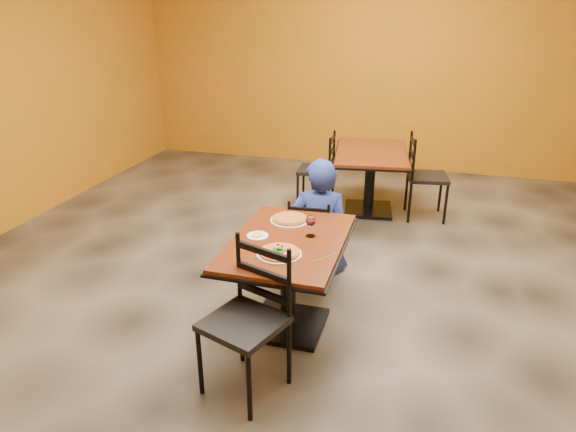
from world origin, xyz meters
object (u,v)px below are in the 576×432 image
(diner, at_px, (319,216))
(table_second, at_px, (371,167))
(chair_main_near, at_px, (244,324))
(side_plate, at_px, (258,236))
(plate_far, at_px, (290,220))
(pizza_far, at_px, (290,218))
(chair_second_left, at_px, (316,170))
(pizza_main, at_px, (279,252))
(wine_glass, at_px, (311,225))
(chair_main_far, at_px, (311,240))
(plate_main, at_px, (279,254))
(table_main, at_px, (288,263))
(chair_second_right, at_px, (428,177))

(diner, bearing_deg, table_second, -110.93)
(chair_main_near, xyz_separation_m, side_plate, (-0.16, 0.74, 0.26))
(chair_main_near, bearing_deg, plate_far, 110.20)
(pizza_far, bearing_deg, plate_far, 45.00)
(table_second, distance_m, pizza_far, 2.29)
(diner, height_order, side_plate, diner)
(chair_second_left, bearing_deg, chair_main_near, 1.86)
(pizza_main, distance_m, wine_glass, 0.39)
(table_second, bearing_deg, plate_far, -98.84)
(chair_main_far, relative_size, plate_main, 2.64)
(diner, xyz_separation_m, pizza_far, (-0.10, -0.64, 0.22))
(chair_second_left, bearing_deg, diner, 10.50)
(pizza_main, bearing_deg, side_plate, 134.99)
(pizza_main, xyz_separation_m, side_plate, (-0.24, 0.24, -0.02))
(diner, height_order, pizza_far, diner)
(side_plate, xyz_separation_m, wine_glass, (0.37, 0.11, 0.08))
(diner, height_order, plate_main, diner)
(chair_main_far, xyz_separation_m, chair_second_left, (-0.39, 1.84, 0.05))
(plate_far, bearing_deg, pizza_far, -135.00)
(chair_main_near, distance_m, wine_glass, 0.94)
(chair_main_near, height_order, wine_glass, chair_main_near)
(table_main, xyz_separation_m, chair_second_right, (0.93, 2.60, -0.07))
(table_main, bearing_deg, chair_second_left, 98.59)
(diner, relative_size, pizza_far, 3.90)
(chair_main_near, xyz_separation_m, chair_main_far, (0.07, 1.50, -0.09))
(pizza_main, distance_m, side_plate, 0.34)
(table_second, bearing_deg, pizza_far, -98.84)
(table_second, height_order, plate_far, plate_far)
(table_main, distance_m, side_plate, 0.31)
(wine_glass, bearing_deg, chair_second_right, 72.57)
(table_main, bearing_deg, chair_second_right, 70.38)
(plate_main, relative_size, pizza_far, 1.11)
(chair_second_left, xyz_separation_m, chair_second_right, (1.32, 0.00, 0.03))
(chair_main_near, xyz_separation_m, diner, (0.09, 1.73, 0.05))
(table_main, relative_size, wine_glass, 6.83)
(table_main, xyz_separation_m, side_plate, (-0.23, -0.01, 0.20))
(table_second, xyz_separation_m, chair_second_right, (0.66, 0.00, -0.07))
(chair_second_left, relative_size, plate_far, 2.97)
(chair_second_right, height_order, plate_main, chair_second_right)
(diner, bearing_deg, wine_glass, 86.37)
(table_second, bearing_deg, chair_second_right, 0.00)
(side_plate, bearing_deg, chair_second_right, 66.07)
(table_main, bearing_deg, wine_glass, 36.00)
(plate_main, relative_size, plate_far, 1.00)
(table_second, xyz_separation_m, wine_glass, (-0.12, -2.49, 0.28))
(chair_main_near, relative_size, chair_main_far, 1.21)
(pizza_main, xyz_separation_m, pizza_far, (-0.09, 0.59, 0.00))
(chair_main_far, xyz_separation_m, side_plate, (-0.23, -0.77, 0.35))
(diner, xyz_separation_m, plate_far, (-0.10, -0.64, 0.21))
(chair_second_left, bearing_deg, pizza_far, 4.19)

